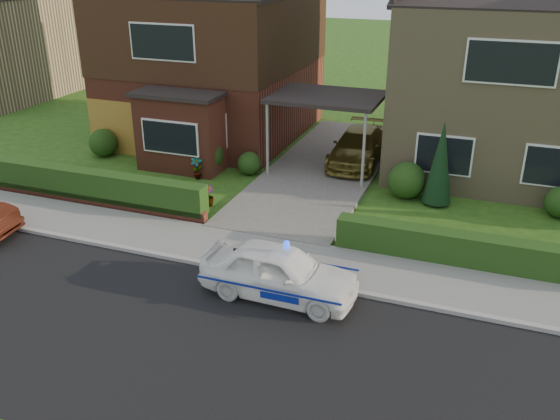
% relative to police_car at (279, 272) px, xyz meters
% --- Properties ---
extents(ground, '(120.00, 120.00, 0.00)m').
position_rel_police_car_xyz_m(ground, '(-1.43, -2.40, -0.63)').
color(ground, '#235015').
rests_on(ground, ground).
extents(road, '(60.00, 6.00, 0.02)m').
position_rel_police_car_xyz_m(road, '(-1.43, -2.40, -0.63)').
color(road, black).
rests_on(road, ground).
extents(kerb, '(60.00, 0.16, 0.12)m').
position_rel_police_car_xyz_m(kerb, '(-1.43, 0.65, -0.57)').
color(kerb, '#9E9993').
rests_on(kerb, ground).
extents(sidewalk, '(60.00, 2.00, 0.10)m').
position_rel_police_car_xyz_m(sidewalk, '(-1.43, 1.70, -0.58)').
color(sidewalk, slate).
rests_on(sidewalk, ground).
extents(driveway, '(3.80, 12.00, 0.12)m').
position_rel_police_car_xyz_m(driveway, '(-1.43, 8.60, -0.57)').
color(driveway, '#666059').
rests_on(driveway, ground).
extents(house_left, '(7.50, 9.53, 7.25)m').
position_rel_police_car_xyz_m(house_left, '(-7.21, 11.50, 3.18)').
color(house_left, brown).
rests_on(house_left, ground).
extents(house_right, '(7.50, 8.06, 7.25)m').
position_rel_police_car_xyz_m(house_right, '(4.37, 11.59, 3.03)').
color(house_right, '#98845D').
rests_on(house_right, ground).
extents(carport_link, '(3.80, 3.00, 2.77)m').
position_rel_police_car_xyz_m(carport_link, '(-1.43, 8.55, 2.03)').
color(carport_link, black).
rests_on(carport_link, ground).
extents(garage_door, '(2.20, 0.10, 2.10)m').
position_rel_police_car_xyz_m(garage_door, '(-9.67, 7.56, 0.42)').
color(garage_door, brown).
rests_on(garage_door, ground).
extents(dwarf_wall, '(7.70, 0.25, 0.36)m').
position_rel_police_car_xyz_m(dwarf_wall, '(-7.23, 2.90, -0.45)').
color(dwarf_wall, brown).
rests_on(dwarf_wall, ground).
extents(hedge_left, '(7.50, 0.55, 0.90)m').
position_rel_police_car_xyz_m(hedge_left, '(-7.23, 3.05, -0.63)').
color(hedge_left, '#183A12').
rests_on(hedge_left, ground).
extents(hedge_right, '(7.50, 0.55, 0.80)m').
position_rel_police_car_xyz_m(hedge_right, '(4.37, 2.95, -0.63)').
color(hedge_right, '#183A12').
rests_on(hedge_right, ground).
extents(shrub_left_far, '(1.08, 1.08, 1.08)m').
position_rel_police_car_xyz_m(shrub_left_far, '(-9.93, 7.10, -0.09)').
color(shrub_left_far, '#183A12').
rests_on(shrub_left_far, ground).
extents(shrub_left_mid, '(1.32, 1.32, 1.32)m').
position_rel_police_car_xyz_m(shrub_left_mid, '(-5.43, 6.90, 0.03)').
color(shrub_left_mid, '#183A12').
rests_on(shrub_left_mid, ground).
extents(shrub_left_near, '(0.84, 0.84, 0.84)m').
position_rel_police_car_xyz_m(shrub_left_near, '(-3.83, 7.20, -0.21)').
color(shrub_left_near, '#183A12').
rests_on(shrub_left_near, ground).
extents(shrub_right_near, '(1.20, 1.20, 1.20)m').
position_rel_police_car_xyz_m(shrub_right_near, '(1.77, 7.00, -0.03)').
color(shrub_right_near, '#183A12').
rests_on(shrub_right_near, ground).
extents(conifer_a, '(0.90, 0.90, 2.60)m').
position_rel_police_car_xyz_m(conifer_a, '(2.77, 6.80, 0.67)').
color(conifer_a, black).
rests_on(conifer_a, ground).
extents(police_car, '(3.40, 3.74, 1.42)m').
position_rel_police_car_xyz_m(police_car, '(0.00, 0.00, 0.00)').
color(police_car, white).
rests_on(police_car, ground).
extents(driveway_car, '(1.80, 4.23, 1.21)m').
position_rel_police_car_xyz_m(driveway_car, '(-0.43, 9.50, 0.10)').
color(driveway_car, brown).
rests_on(driveway_car, driveway).
extents(potted_plant_a, '(0.46, 0.33, 0.83)m').
position_rel_police_car_xyz_m(potted_plant_a, '(-5.35, 6.11, -0.22)').
color(potted_plant_a, gray).
rests_on(potted_plant_a, ground).
extents(potted_plant_b, '(0.50, 0.50, 0.71)m').
position_rel_police_car_xyz_m(potted_plant_b, '(-6.55, 3.97, -0.28)').
color(potted_plant_b, gray).
rests_on(potted_plant_b, ground).
extents(potted_plant_c, '(0.50, 0.50, 0.67)m').
position_rel_police_car_xyz_m(potted_plant_c, '(-3.93, 4.13, -0.30)').
color(potted_plant_c, gray).
rests_on(potted_plant_c, ground).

